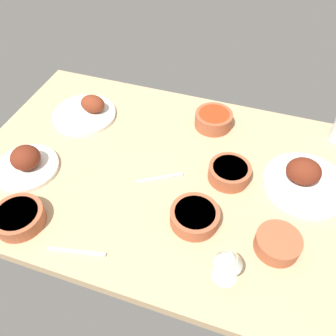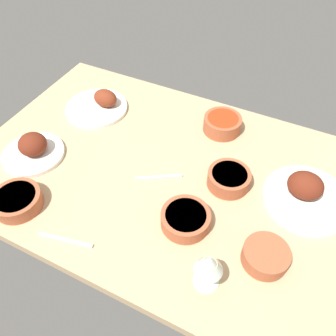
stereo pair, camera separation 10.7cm
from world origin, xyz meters
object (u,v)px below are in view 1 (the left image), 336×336
bowl_cream (229,172)px  spoon_loose (160,178)px  plate_near_viewer (26,163)px  bowl_pasta (19,217)px  bowl_potatoes (195,216)px  bowl_onions (278,243)px  plate_center_main (87,111)px  wine_glass (229,259)px  fork_loose (77,252)px  bowl_sauce (214,119)px  plate_far_side (305,179)px

bowl_cream → spoon_loose: 23.64cm
plate_near_viewer → bowl_pasta: plate_near_viewer is taller
bowl_potatoes → bowl_cream: size_ratio=1.06×
bowl_pasta → plate_near_viewer: bearing=-62.0°
plate_near_viewer → bowl_onions: 86.37cm
plate_center_main → plate_near_viewer: size_ratio=1.15×
spoon_loose → wine_glass: bearing=-75.2°
plate_near_viewer → bowl_onions: (-86.27, 4.08, -0.25)cm
bowl_potatoes → spoon_loose: bowl_potatoes is taller
bowl_potatoes → bowl_cream: bowl_cream is taller
fork_loose → spoon_loose: bearing=-123.6°
bowl_onions → spoon_loose: bearing=-19.3°
bowl_cream → bowl_pasta: bearing=33.5°
plate_center_main → bowl_cream: size_ratio=1.78×
plate_near_viewer → fork_loose: size_ratio=1.28×
bowl_potatoes → fork_loose: bowl_potatoes is taller
bowl_sauce → spoon_loose: (10.74, 32.87, -2.81)cm
plate_center_main → fork_loose: plate_center_main is taller
plate_far_side → bowl_onions: 27.77cm
bowl_onions → wine_glass: wine_glass is taller
plate_far_side → bowl_pasta: size_ratio=1.83×
wine_glass → plate_near_viewer: bearing=-13.2°
bowl_potatoes → bowl_onions: bearing=176.9°
bowl_sauce → bowl_onions: (-29.97, 47.09, -0.44)cm
bowl_potatoes → wine_glass: bearing=131.0°
plate_near_viewer → spoon_loose: (-45.56, -10.14, -2.62)cm
bowl_onions → fork_loose: (54.39, 19.65, -2.36)cm
wine_glass → spoon_loose: size_ratio=0.87×
fork_loose → plate_near_viewer: bearing=-48.3°
bowl_pasta → spoon_loose: (-35.01, -29.96, -2.25)cm
bowl_sauce → wine_glass: bearing=106.3°
bowl_sauce → bowl_pasta: bearing=53.9°
plate_near_viewer → wine_glass: 76.19cm
bowl_sauce → bowl_pasta: (45.75, 62.83, -0.55)cm
fork_loose → wine_glass: bearing=177.1°
plate_near_viewer → bowl_cream: plate_near_viewer is taller
bowl_sauce → fork_loose: bowl_sauce is taller
spoon_loose → bowl_potatoes: bearing=-70.5°
plate_center_main → bowl_sauce: bearing=-168.7°
plate_center_main → spoon_loose: plate_center_main is taller
plate_far_side → plate_near_viewer: bearing=14.1°
bowl_cream → bowl_onions: 28.85cm
bowl_onions → fork_loose: size_ratio=0.76×
plate_center_main → bowl_pasta: bearing=94.6°
plate_near_viewer → wine_glass: size_ratio=1.58×
bowl_sauce → fork_loose: (24.42, 66.75, -2.81)cm
wine_glass → spoon_loose: bearing=-44.1°
bowl_potatoes → fork_loose: bearing=35.6°
plate_near_viewer → fork_loose: (-31.88, 23.73, -2.62)cm
bowl_cream → wine_glass: size_ratio=1.02×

